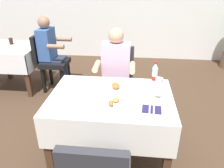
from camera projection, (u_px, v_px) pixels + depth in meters
ground_plane at (117, 162)px, 2.37m from camera, size 11.00×11.00×0.00m
main_dining_table at (111, 110)px, 2.22m from camera, size 1.22×0.87×0.76m
chair_far_diner_seat at (118, 79)px, 2.97m from camera, size 0.44×0.50×0.97m
seated_diner_far at (115, 71)px, 2.80m from camera, size 0.50×0.46×1.26m
plate_near_camera at (112, 103)px, 2.00m from camera, size 0.23×0.23×0.06m
plate_far_diner at (116, 86)px, 2.27m from camera, size 0.23×0.23×0.07m
beer_glass_left at (158, 88)px, 2.06m from camera, size 0.07×0.07×0.21m
cola_bottle_primary at (155, 75)px, 2.29m from camera, size 0.06×0.06×0.28m
napkin_cutlery_set at (152, 109)px, 1.92m from camera, size 0.18×0.19×0.01m
background_dining_table at (14, 58)px, 3.73m from camera, size 0.83×0.76×0.76m
background_chair_right at (49, 59)px, 3.67m from camera, size 0.50×0.44×0.97m
background_patron at (51, 50)px, 3.60m from camera, size 0.46×0.50×1.26m
background_table_tumbler at (11, 41)px, 3.72m from camera, size 0.06×0.06×0.11m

